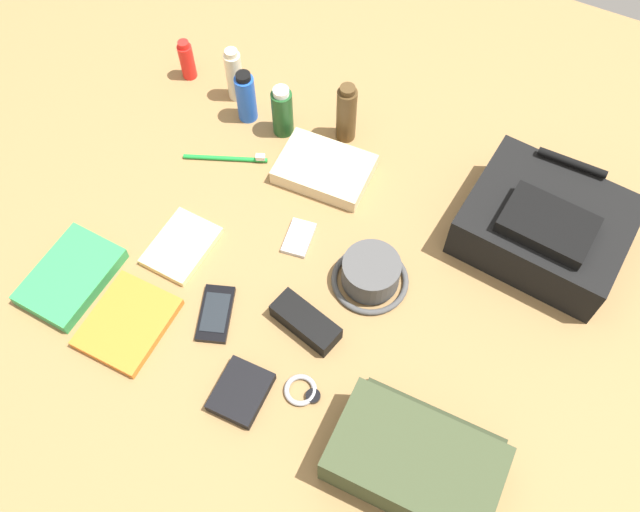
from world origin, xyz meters
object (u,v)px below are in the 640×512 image
(folded_towel, at_px, (324,169))
(cell_phone, at_px, (216,314))
(backpack, at_px, (545,226))
(travel_guidebook, at_px, (128,323))
(cologne_bottle, at_px, (346,114))
(media_player, at_px, (299,238))
(wallet, at_px, (241,392))
(sunglasses_case, at_px, (306,322))
(bucket_hat, at_px, (371,274))
(wristwatch, at_px, (302,391))
(shampoo_bottle, at_px, (282,112))
(notepad, at_px, (182,246))
(sunscreen_spray, at_px, (187,60))
(toothbrush, at_px, (230,158))
(deodorant_spray, at_px, (246,97))
(lotion_bottle, at_px, (234,75))
(paperback_novel, at_px, (71,277))
(toiletry_pouch, at_px, (415,462))

(folded_towel, bearing_deg, cell_phone, -95.64)
(backpack, xyz_separation_m, travel_guidebook, (-0.66, -0.54, -0.05))
(cologne_bottle, bearing_deg, media_player, -83.93)
(wallet, height_order, sunglasses_case, sunglasses_case)
(bucket_hat, xyz_separation_m, wristwatch, (-0.02, -0.27, -0.02))
(shampoo_bottle, relative_size, notepad, 0.89)
(sunscreen_spray, xyz_separation_m, wallet, (0.51, -0.64, -0.04))
(shampoo_bottle, relative_size, toothbrush, 0.75)
(media_player, bearing_deg, shampoo_bottle, 123.98)
(deodorant_spray, bearing_deg, shampoo_bottle, -0.22)
(wallet, bearing_deg, shampoo_bottle, 109.32)
(backpack, bearing_deg, wallet, -124.74)
(lotion_bottle, xyz_separation_m, cologne_bottle, (0.28, 0.00, 0.01))
(deodorant_spray, bearing_deg, media_player, -43.56)
(lotion_bottle, height_order, toothbrush, lotion_bottle)
(deodorant_spray, xyz_separation_m, wristwatch, (0.42, -0.54, -0.06))
(cologne_bottle, relative_size, wallet, 1.42)
(toothbrush, bearing_deg, cologne_bottle, 41.44)
(bucket_hat, xyz_separation_m, lotion_bottle, (-0.49, 0.32, 0.04))
(paperback_novel, relative_size, notepad, 1.37)
(toiletry_pouch, relative_size, shampoo_bottle, 2.16)
(sunglasses_case, bearing_deg, lotion_bottle, 146.27)
(folded_towel, bearing_deg, paperback_novel, -126.23)
(sunscreen_spray, relative_size, travel_guidebook, 0.59)
(toiletry_pouch, xyz_separation_m, deodorant_spray, (-0.65, 0.58, 0.02))
(travel_guidebook, relative_size, sunglasses_case, 1.28)
(bucket_hat, relative_size, toothbrush, 0.88)
(deodorant_spray, distance_m, travel_guidebook, 0.57)
(backpack, distance_m, wallet, 0.69)
(cell_phone, distance_m, media_player, 0.24)
(toiletry_pouch, distance_m, sunglasses_case, 0.33)
(wristwatch, bearing_deg, deodorant_spray, 127.74)
(backpack, relative_size, wristwatch, 4.74)
(backpack, height_order, lotion_bottle, lotion_bottle)
(travel_guidebook, bearing_deg, bucket_hat, 37.77)
(media_player, bearing_deg, travel_guidebook, -123.01)
(backpack, distance_m, toothbrush, 0.69)
(toiletry_pouch, distance_m, cologne_bottle, 0.76)
(paperback_novel, distance_m, media_player, 0.47)
(backpack, relative_size, toothbrush, 1.89)
(paperback_novel, distance_m, wallet, 0.43)
(bucket_hat, xyz_separation_m, paperback_novel, (-0.54, -0.26, -0.02))
(wristwatch, relative_size, wallet, 0.65)
(paperback_novel, bearing_deg, backpack, 31.82)
(paperback_novel, bearing_deg, shampoo_bottle, 69.39)
(lotion_bottle, relative_size, cologne_bottle, 0.91)
(sunscreen_spray, xyz_separation_m, sunglasses_case, (0.55, -0.47, -0.03))
(bucket_hat, height_order, notepad, bucket_hat)
(wallet, bearing_deg, folded_towel, 97.81)
(bucket_hat, xyz_separation_m, cologne_bottle, (-0.21, 0.32, 0.04))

